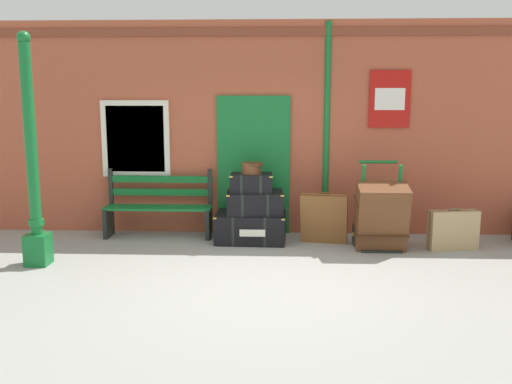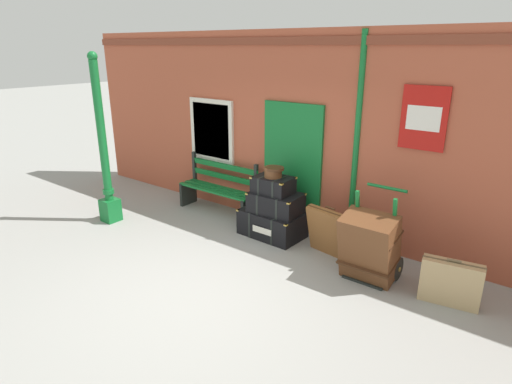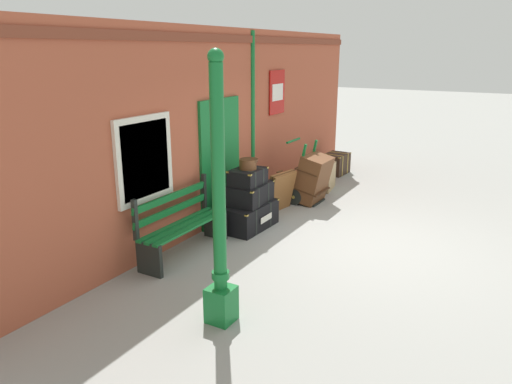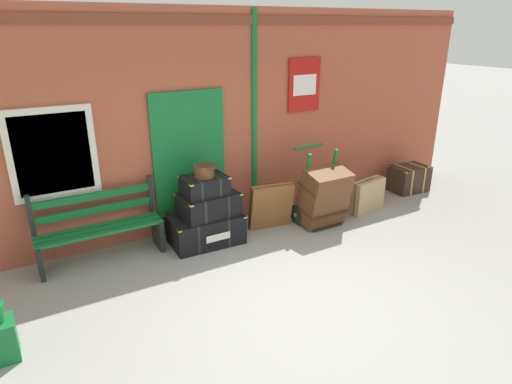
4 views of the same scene
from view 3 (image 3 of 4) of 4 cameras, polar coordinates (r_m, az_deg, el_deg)
ground_plane at (r=7.60m, az=12.39°, el=-6.04°), size 60.00×60.00×0.00m
brick_facade at (r=8.26m, az=-4.46°, el=7.61°), size 10.40×0.35×3.20m
lamp_post at (r=5.04m, az=-4.31°, el=-4.22°), size 0.28×0.28×2.87m
platform_bench at (r=7.02m, az=-8.75°, el=-3.85°), size 1.60×0.43×1.01m
steamer_trunk_base at (r=8.05m, az=-1.04°, el=-2.77°), size 1.03×0.69×0.43m
steamer_trunk_middle at (r=7.98m, az=-0.81°, el=-0.14°), size 0.84×0.59×0.33m
steamer_trunk_top at (r=7.86m, az=-0.98°, el=1.79°), size 0.62×0.46×0.27m
round_hatbox at (r=7.81m, az=-0.93°, el=3.39°), size 0.31×0.29×0.16m
porters_trolley at (r=9.47m, az=5.67°, el=0.51°), size 0.71×0.61×1.20m
large_brown_trunk at (r=9.35m, az=6.69°, el=1.58°), size 0.70×0.62×0.95m
suitcase_umber at (r=8.84m, az=2.87°, el=0.06°), size 0.70×0.38×0.75m
suitcase_tan at (r=10.33m, az=8.45°, el=1.78°), size 0.70×0.30×0.59m
corner_trunk at (r=11.70m, az=9.34°, el=3.30°), size 0.71×0.52×0.49m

